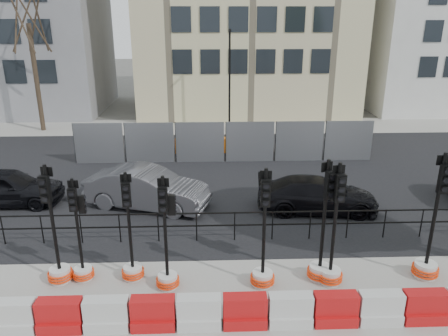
{
  "coord_description": "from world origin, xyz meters",
  "views": [
    {
      "loc": [
        -0.79,
        -11.12,
        6.86
      ],
      "look_at": [
        -0.27,
        3.0,
        1.83
      ],
      "focal_mm": 35.0,
      "sensor_mm": 36.0,
      "label": 1
    }
  ],
  "objects_px": {
    "traffic_signal_a": "(58,259)",
    "traffic_signal_h": "(428,253)",
    "car_a": "(7,187)",
    "traffic_signal_d": "(167,263)",
    "car_c": "(317,195)"
  },
  "relations": [
    {
      "from": "traffic_signal_d",
      "to": "traffic_signal_h",
      "type": "height_order",
      "value": "traffic_signal_h"
    },
    {
      "from": "traffic_signal_d",
      "to": "traffic_signal_a",
      "type": "bearing_deg",
      "value": 174.67
    },
    {
      "from": "traffic_signal_d",
      "to": "traffic_signal_h",
      "type": "xyz_separation_m",
      "value": [
        7.01,
        0.23,
        -0.01
      ]
    },
    {
      "from": "traffic_signal_d",
      "to": "car_a",
      "type": "xyz_separation_m",
      "value": [
        -6.49,
        5.59,
        -0.05
      ]
    },
    {
      "from": "traffic_signal_a",
      "to": "traffic_signal_d",
      "type": "relative_size",
      "value": 1.06
    },
    {
      "from": "car_a",
      "to": "traffic_signal_h",
      "type": "bearing_deg",
      "value": -111.01
    },
    {
      "from": "traffic_signal_h",
      "to": "car_c",
      "type": "relative_size",
      "value": 0.8
    },
    {
      "from": "traffic_signal_a",
      "to": "car_a",
      "type": "xyz_separation_m",
      "value": [
        -3.56,
        5.21,
        0.0
      ]
    },
    {
      "from": "traffic_signal_d",
      "to": "car_c",
      "type": "distance_m",
      "value": 6.81
    },
    {
      "from": "traffic_signal_h",
      "to": "car_c",
      "type": "height_order",
      "value": "traffic_signal_h"
    },
    {
      "from": "traffic_signal_a",
      "to": "car_a",
      "type": "distance_m",
      "value": 6.31
    },
    {
      "from": "traffic_signal_a",
      "to": "traffic_signal_h",
      "type": "xyz_separation_m",
      "value": [
        9.94,
        -0.15,
        0.05
      ]
    },
    {
      "from": "traffic_signal_h",
      "to": "traffic_signal_a",
      "type": "bearing_deg",
      "value": 178.54
    },
    {
      "from": "car_a",
      "to": "car_c",
      "type": "height_order",
      "value": "car_a"
    },
    {
      "from": "traffic_signal_a",
      "to": "traffic_signal_h",
      "type": "height_order",
      "value": "traffic_signal_h"
    }
  ]
}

